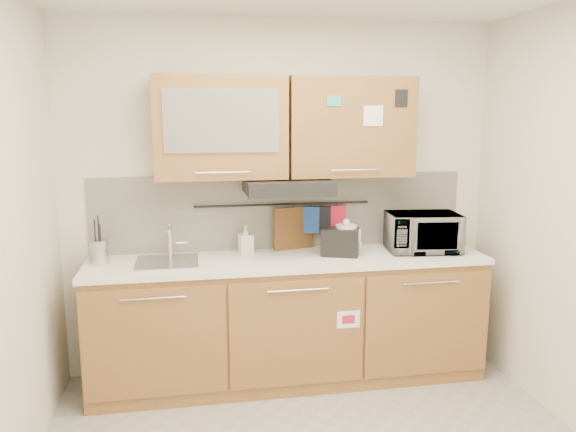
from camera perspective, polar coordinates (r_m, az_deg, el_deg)
name	(u,v)px	position (r m, az deg, el deg)	size (l,w,h in m)	color
wall_back	(282,198)	(4.22, -0.63, 1.83)	(3.20, 3.20, 0.00)	silver
base_cabinet	(289,326)	(4.15, 0.12, -11.10)	(2.80, 0.64, 0.88)	#9D6437
countertop	(289,260)	(4.00, 0.13, -4.50)	(2.82, 0.62, 0.04)	white
backsplash	(282,211)	(4.22, -0.60, 0.46)	(2.80, 0.02, 0.56)	silver
upper_cabinets	(285,127)	(3.99, -0.28, 9.00)	(1.82, 0.37, 0.70)	#9D6437
range_hood	(288,186)	(3.95, -0.03, 3.02)	(0.60, 0.46, 0.10)	black
sink	(167,262)	(3.95, -12.16, -4.55)	(0.42, 0.40, 0.26)	silver
utensil_rail	(283,204)	(4.17, -0.51, 1.19)	(0.02, 0.02, 1.30)	black
utensil_crock	(99,251)	(4.03, -18.62, -3.41)	(0.14, 0.14, 0.33)	#B0AFB4
kettle	(346,241)	(4.06, 5.93, -2.50)	(0.20, 0.19, 0.26)	silver
toaster	(340,242)	(4.04, 5.31, -2.60)	(0.30, 0.24, 0.20)	black
microwave	(423,232)	(4.26, 13.53, -1.62)	(0.51, 0.35, 0.28)	#999999
soap_bottle	(246,239)	(4.09, -4.31, -2.37)	(0.10, 0.10, 0.21)	#999999
cutting_board	(294,233)	(4.21, 0.61, -1.75)	(0.32, 0.02, 0.40)	brown
oven_mitt	(311,220)	(4.22, 2.37, -0.38)	(0.12, 0.03, 0.20)	navy
dark_pouch	(322,219)	(4.24, 3.50, -0.32)	(0.13, 0.04, 0.20)	black
pot_holder	(337,217)	(4.26, 4.97, -0.10)	(0.14, 0.02, 0.17)	red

